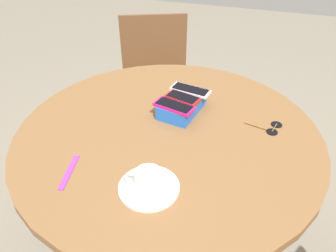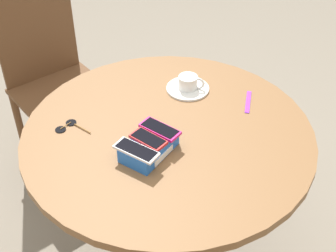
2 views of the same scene
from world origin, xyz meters
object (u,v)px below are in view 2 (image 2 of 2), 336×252
object	(u,v)px
round_table	(168,155)
phone_white	(136,150)
phone_red	(148,139)
coffee_cup	(189,82)
phone_magenta	(160,129)
lanyard_strap	(248,102)
phone_box	(149,147)
saucer	(188,89)
chair_near_window	(55,82)
sunglasses	(68,126)

from	to	relation	value
round_table	phone_white	distance (m)	0.26
phone_red	coffee_cup	xyz separation A→B (m)	(0.39, 0.01, -0.02)
phone_magenta	lanyard_strap	bearing A→B (deg)	-31.50
phone_box	phone_white	world-z (taller)	phone_white
saucer	coffee_cup	distance (m)	0.03
saucer	round_table	bearing A→B (deg)	-173.47
phone_magenta	lanyard_strap	xyz separation A→B (m)	(0.34, -0.21, -0.05)
coffee_cup	chair_near_window	distance (m)	0.82
sunglasses	chair_near_window	size ratio (longest dim) A/B	0.13
phone_white	chair_near_window	world-z (taller)	chair_near_window
phone_magenta	saucer	xyz separation A→B (m)	(0.32, 0.03, -0.05)
phone_red	phone_magenta	world-z (taller)	same
round_table	phone_red	world-z (taller)	phone_red
phone_white	coffee_cup	distance (m)	0.45
lanyard_strap	chair_near_window	bearing A→B (deg)	81.93
phone_red	coffee_cup	bearing A→B (deg)	2.06
phone_box	phone_red	bearing A→B (deg)	68.94
phone_white	saucer	xyz separation A→B (m)	(0.45, 0.00, -0.05)
coffee_cup	lanyard_strap	size ratio (longest dim) A/B	0.73
phone_box	coffee_cup	world-z (taller)	coffee_cup
phone_white	phone_magenta	size ratio (longest dim) A/B	1.04
phone_red	saucer	bearing A→B (deg)	2.48
round_table	lanyard_strap	xyz separation A→B (m)	(0.27, -0.21, 0.12)
sunglasses	chair_near_window	xyz separation A→B (m)	(0.53, 0.45, -0.26)
phone_white	phone_red	size ratio (longest dim) A/B	1.17
round_table	phone_white	world-z (taller)	phone_white
phone_box	saucer	distance (m)	0.39
saucer	lanyard_strap	distance (m)	0.24
phone_magenta	sunglasses	distance (m)	0.33
coffee_cup	lanyard_strap	bearing A→B (deg)	-87.50
phone_red	round_table	bearing A→B (deg)	-5.82
phone_box	sunglasses	bearing A→B (deg)	88.37
phone_white	saucer	size ratio (longest dim) A/B	0.92
phone_red	saucer	size ratio (longest dim) A/B	0.79
coffee_cup	saucer	bearing A→B (deg)	100.51
round_table	chair_near_window	world-z (taller)	chair_near_window
chair_near_window	phone_box	bearing A→B (deg)	-124.94
phone_red	lanyard_strap	xyz separation A→B (m)	(0.40, -0.22, -0.05)
sunglasses	lanyard_strap	bearing A→B (deg)	-53.88
phone_box	sunglasses	size ratio (longest dim) A/B	1.62
saucer	lanyard_strap	size ratio (longest dim) A/B	1.19
phone_box	lanyard_strap	size ratio (longest dim) A/B	1.46
sunglasses	phone_box	bearing A→B (deg)	-91.63
lanyard_strap	saucer	bearing A→B (deg)	92.59
phone_white	sunglasses	xyz separation A→B (m)	(0.07, 0.30, -0.05)
coffee_cup	sunglasses	distance (m)	0.48
phone_magenta	saucer	bearing A→B (deg)	5.35
round_table	coffee_cup	distance (m)	0.30
lanyard_strap	chair_near_window	size ratio (longest dim) A/B	0.15
round_table	saucer	bearing A→B (deg)	6.53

